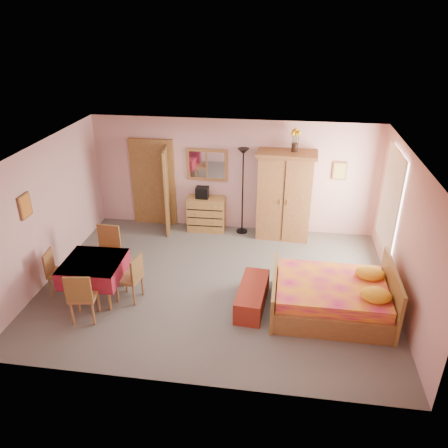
% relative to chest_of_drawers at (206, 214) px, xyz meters
% --- Properties ---
extents(floor, '(6.50, 6.50, 0.00)m').
position_rel_chest_of_drawers_xyz_m(floor, '(0.60, -2.26, -0.41)').
color(floor, '#625C56').
rests_on(floor, ground).
extents(ceiling, '(6.50, 6.50, 0.00)m').
position_rel_chest_of_drawers_xyz_m(ceiling, '(0.60, -2.26, 2.19)').
color(ceiling, brown).
rests_on(ceiling, wall_back).
extents(wall_back, '(6.50, 0.10, 2.60)m').
position_rel_chest_of_drawers_xyz_m(wall_back, '(0.60, 0.24, 0.89)').
color(wall_back, '#D79E9C').
rests_on(wall_back, floor).
extents(wall_front, '(6.50, 0.10, 2.60)m').
position_rel_chest_of_drawers_xyz_m(wall_front, '(0.60, -4.76, 0.89)').
color(wall_front, '#D79E9C').
rests_on(wall_front, floor).
extents(wall_left, '(0.10, 5.00, 2.60)m').
position_rel_chest_of_drawers_xyz_m(wall_left, '(-2.65, -2.26, 0.89)').
color(wall_left, '#D79E9C').
rests_on(wall_left, floor).
extents(wall_right, '(0.10, 5.00, 2.60)m').
position_rel_chest_of_drawers_xyz_m(wall_right, '(3.85, -2.26, 0.89)').
color(wall_right, '#D79E9C').
rests_on(wall_right, floor).
extents(doorway, '(1.06, 0.12, 2.15)m').
position_rel_chest_of_drawers_xyz_m(doorway, '(-1.30, 0.21, 0.62)').
color(doorway, '#9E6B35').
rests_on(doorway, floor).
extents(window, '(0.08, 1.40, 1.95)m').
position_rel_chest_of_drawers_xyz_m(window, '(3.81, -1.06, 1.04)').
color(window, white).
rests_on(window, wall_right).
extents(picture_left, '(0.04, 0.32, 0.42)m').
position_rel_chest_of_drawers_xyz_m(picture_left, '(-2.62, -2.86, 1.29)').
color(picture_left, orange).
rests_on(picture_left, wall_left).
extents(picture_back, '(0.30, 0.04, 0.40)m').
position_rel_chest_of_drawers_xyz_m(picture_back, '(2.95, 0.21, 1.14)').
color(picture_back, '#D8BF59').
rests_on(picture_back, wall_back).
extents(chest_of_drawers, '(0.87, 0.45, 0.81)m').
position_rel_chest_of_drawers_xyz_m(chest_of_drawers, '(0.00, 0.00, 0.00)').
color(chest_of_drawers, '#B07A3B').
rests_on(chest_of_drawers, floor).
extents(wall_mirror, '(0.94, 0.06, 0.74)m').
position_rel_chest_of_drawers_xyz_m(wall_mirror, '(0.00, 0.21, 1.14)').
color(wall_mirror, white).
rests_on(wall_mirror, wall_back).
extents(stereo, '(0.29, 0.22, 0.27)m').
position_rel_chest_of_drawers_xyz_m(stereo, '(-0.09, -0.00, 0.54)').
color(stereo, black).
rests_on(stereo, chest_of_drawers).
extents(floor_lamp, '(0.29, 0.29, 2.02)m').
position_rel_chest_of_drawers_xyz_m(floor_lamp, '(0.85, 0.00, 0.61)').
color(floor_lamp, black).
rests_on(floor_lamp, floor).
extents(wardrobe, '(1.31, 0.72, 2.01)m').
position_rel_chest_of_drawers_xyz_m(wardrobe, '(1.79, -0.08, 0.60)').
color(wardrobe, '#AE6E3A').
rests_on(wardrobe, floor).
extents(sunflower_vase, '(0.21, 0.21, 0.49)m').
position_rel_chest_of_drawers_xyz_m(sunflower_vase, '(1.94, -0.02, 1.85)').
color(sunflower_vase, yellow).
rests_on(sunflower_vase, wardrobe).
extents(bed, '(2.03, 1.61, 0.94)m').
position_rel_chest_of_drawers_xyz_m(bed, '(2.67, -2.79, 0.06)').
color(bed, '#C3135B').
rests_on(bed, floor).
extents(bench, '(0.54, 1.25, 0.41)m').
position_rel_chest_of_drawers_xyz_m(bench, '(1.33, -2.82, -0.20)').
color(bench, maroon).
rests_on(bench, floor).
extents(dining_table, '(1.05, 1.05, 0.75)m').
position_rel_chest_of_drawers_xyz_m(dining_table, '(-1.50, -2.94, -0.03)').
color(dining_table, maroon).
rests_on(dining_table, floor).
extents(chair_south, '(0.49, 0.49, 0.95)m').
position_rel_chest_of_drawers_xyz_m(chair_south, '(-1.42, -3.57, 0.07)').
color(chair_south, '#A96C39').
rests_on(chair_south, floor).
extents(chair_north, '(0.48, 0.48, 1.00)m').
position_rel_chest_of_drawers_xyz_m(chair_north, '(-1.57, -2.23, 0.09)').
color(chair_north, olive).
rests_on(chair_north, floor).
extents(chair_west, '(0.44, 0.44, 0.86)m').
position_rel_chest_of_drawers_xyz_m(chair_west, '(-2.17, -2.91, 0.02)').
color(chair_west, olive).
rests_on(chair_west, floor).
extents(chair_east, '(0.46, 0.46, 0.89)m').
position_rel_chest_of_drawers_xyz_m(chair_east, '(-0.87, -2.92, 0.04)').
color(chair_east, '#996034').
rests_on(chair_east, floor).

